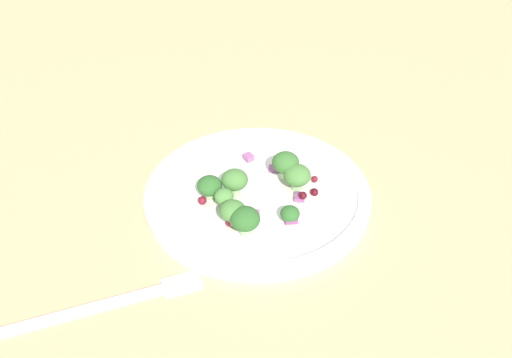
{
  "coord_description": "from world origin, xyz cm",
  "views": [
    {
      "loc": [
        -37.96,
        33.87,
        43.91
      ],
      "look_at": [
        0.24,
        -1.11,
        2.7
      ],
      "focal_mm": 43.51,
      "sensor_mm": 36.0,
      "label": 1
    }
  ],
  "objects_px": {
    "broccoli_floret_0": "(233,211)",
    "broccoli_floret_2": "(292,213)",
    "plate": "(256,192)",
    "fork": "(114,301)",
    "broccoli_floret_1": "(286,163)"
  },
  "relations": [
    {
      "from": "broccoli_floret_0",
      "to": "fork",
      "type": "distance_m",
      "value": 0.14
    },
    {
      "from": "broccoli_floret_0",
      "to": "broccoli_floret_1",
      "type": "bearing_deg",
      "value": -79.0
    },
    {
      "from": "fork",
      "to": "broccoli_floret_2",
      "type": "bearing_deg",
      "value": -102.26
    },
    {
      "from": "broccoli_floret_1",
      "to": "broccoli_floret_0",
      "type": "bearing_deg",
      "value": 101.0
    },
    {
      "from": "plate",
      "to": "broccoli_floret_1",
      "type": "xyz_separation_m",
      "value": [
        -0.01,
        -0.03,
        0.03
      ]
    },
    {
      "from": "plate",
      "to": "fork",
      "type": "distance_m",
      "value": 0.2
    },
    {
      "from": "plate",
      "to": "broccoli_floret_1",
      "type": "relative_size",
      "value": 8.21
    },
    {
      "from": "broccoli_floret_1",
      "to": "broccoli_floret_2",
      "type": "xyz_separation_m",
      "value": [
        -0.05,
        0.04,
        -0.01
      ]
    },
    {
      "from": "broccoli_floret_0",
      "to": "broccoli_floret_2",
      "type": "distance_m",
      "value": 0.06
    },
    {
      "from": "plate",
      "to": "broccoli_floret_2",
      "type": "height_order",
      "value": "broccoli_floret_2"
    },
    {
      "from": "plate",
      "to": "fork",
      "type": "height_order",
      "value": "plate"
    },
    {
      "from": "broccoli_floret_2",
      "to": "fork",
      "type": "xyz_separation_m",
      "value": [
        0.04,
        0.19,
        -0.02
      ]
    },
    {
      "from": "broccoli_floret_2",
      "to": "fork",
      "type": "relative_size",
      "value": 0.11
    },
    {
      "from": "broccoli_floret_1",
      "to": "plate",
      "type": "bearing_deg",
      "value": 72.2
    },
    {
      "from": "broccoli_floret_0",
      "to": "fork",
      "type": "height_order",
      "value": "broccoli_floret_0"
    }
  ]
}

